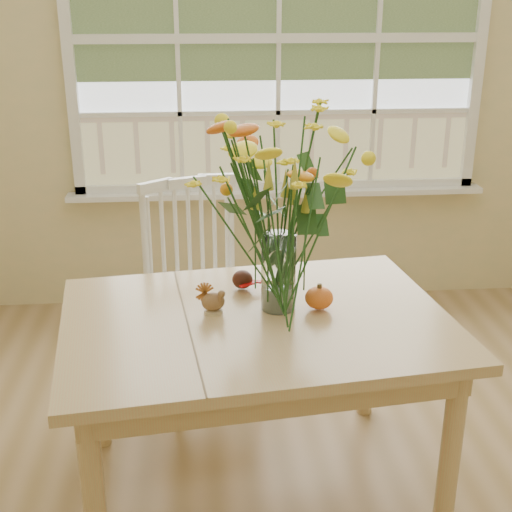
{
  "coord_description": "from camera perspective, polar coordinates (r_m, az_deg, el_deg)",
  "views": [
    {
      "loc": [
        -0.45,
        -1.65,
        1.77
      ],
      "look_at": [
        -0.27,
        0.52,
        0.94
      ],
      "focal_mm": 48.0,
      "sensor_mm": 36.0,
      "label": 1
    }
  ],
  "objects": [
    {
      "name": "pumpkin",
      "position": [
        2.45,
        5.27,
        -3.59
      ],
      "size": [
        0.1,
        0.1,
        0.08
      ],
      "primitive_type": "ellipsoid",
      "color": "#D04E18",
      "rests_on": "dining_table"
    },
    {
      "name": "wall_back",
      "position": [
        3.95,
        1.81,
        14.82
      ],
      "size": [
        4.0,
        0.02,
        2.7
      ],
      "primitive_type": "cube",
      "color": "beige",
      "rests_on": "floor"
    },
    {
      "name": "flower_vase",
      "position": [
        2.32,
        1.96,
        4.94
      ],
      "size": [
        0.58,
        0.58,
        0.69
      ],
      "color": "white",
      "rests_on": "dining_table"
    },
    {
      "name": "dining_table",
      "position": [
        2.44,
        0.04,
        -7.02
      ],
      "size": [
        1.45,
        1.11,
        0.72
      ],
      "rotation": [
        0.0,
        0.0,
        0.12
      ],
      "color": "tan",
      "rests_on": "floor"
    },
    {
      "name": "windsor_chair",
      "position": [
        3.12,
        -4.85,
        -2.09
      ],
      "size": [
        0.58,
        0.57,
        0.99
      ],
      "rotation": [
        0.0,
        0.0,
        0.35
      ],
      "color": "white",
      "rests_on": "floor"
    },
    {
      "name": "turkey_figurine",
      "position": [
        2.41,
        -3.6,
        -3.82
      ],
      "size": [
        0.09,
        0.07,
        0.1
      ],
      "rotation": [
        0.0,
        0.0,
        0.05
      ],
      "color": "#CCB78C",
      "rests_on": "dining_table"
    },
    {
      "name": "window",
      "position": [
        3.9,
        1.91,
        17.41
      ],
      "size": [
        2.42,
        0.12,
        1.74
      ],
      "color": "silver",
      "rests_on": "wall_back"
    },
    {
      "name": "dark_gourd",
      "position": [
        2.6,
        -1.14,
        -2.04
      ],
      "size": [
        0.12,
        0.08,
        0.07
      ],
      "color": "#38160F",
      "rests_on": "dining_table"
    }
  ]
}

